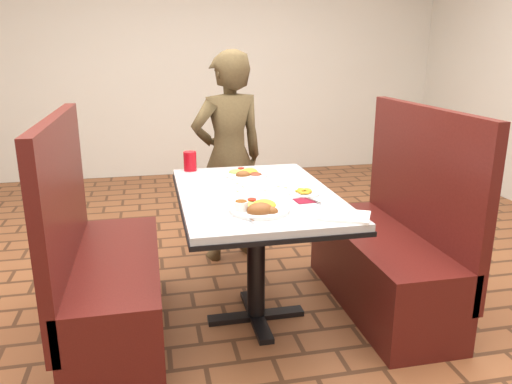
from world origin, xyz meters
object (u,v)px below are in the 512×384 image
booth_bench_left (106,279)px  far_dinner_plate (246,172)px  dining_table (256,209)px  plantain_plate (304,192)px  diner_person (229,158)px  red_tumbler (190,161)px  near_dinner_plate (258,205)px  booth_bench_right (389,253)px

booth_bench_left → far_dinner_plate: (0.81, 0.35, 0.44)m
dining_table → far_dinner_plate: bearing=87.7°
booth_bench_left → dining_table: bearing=0.0°
plantain_plate → diner_person: bearing=103.1°
red_tumbler → near_dinner_plate: bearing=-74.8°
diner_person → far_dinner_plate: bearing=76.4°
booth_bench_right → far_dinner_plate: bearing=155.8°
dining_table → far_dinner_plate: (0.01, 0.35, 0.12)m
far_dinner_plate → red_tumbler: size_ratio=2.10×
diner_person → booth_bench_left: bearing=33.9°
near_dinner_plate → far_dinner_plate: near_dinner_plate is taller
dining_table → diner_person: 0.92m
dining_table → plantain_plate: plantain_plate is taller
booth_bench_right → plantain_plate: booth_bench_right is taller
far_dinner_plate → diner_person: bearing=91.4°
far_dinner_plate → plantain_plate: size_ratio=1.56×
booth_bench_left → red_tumbler: (0.50, 0.56, 0.48)m
plantain_plate → dining_table: bearing=158.3°
far_dinner_plate → red_tumbler: (-0.31, 0.20, 0.04)m
booth_bench_right → near_dinner_plate: booth_bench_right is taller
booth_bench_left → far_dinner_plate: size_ratio=4.81×
far_dinner_plate → booth_bench_left: bearing=-156.6°
red_tumbler → booth_bench_right: bearing=-26.9°
diner_person → red_tumbler: bearing=35.3°
dining_table → booth_bench_left: booth_bench_left is taller
booth_bench_left → far_dinner_plate: bearing=23.4°
booth_bench_right → plantain_plate: size_ratio=7.51×
far_dinner_plate → red_tumbler: red_tumbler is taller
booth_bench_left → plantain_plate: (1.03, -0.09, 0.43)m
booth_bench_right → diner_person: size_ratio=0.81×
plantain_plate → red_tumbler: 0.84m
near_dinner_plate → diner_person: bearing=87.3°
red_tumbler → plantain_plate: bearing=-50.6°
dining_table → near_dinner_plate: (-0.06, -0.32, 0.13)m
booth_bench_right → far_dinner_plate: 0.97m
far_dinner_plate → plantain_plate: 0.50m
diner_person → booth_bench_right: bearing=116.1°
booth_bench_left → red_tumbler: booth_bench_left is taller
booth_bench_left → booth_bench_right: 1.60m
booth_bench_right → red_tumbler: (-1.10, 0.56, 0.48)m
booth_bench_left → plantain_plate: booth_bench_left is taller
booth_bench_left → near_dinner_plate: (0.74, -0.32, 0.45)m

